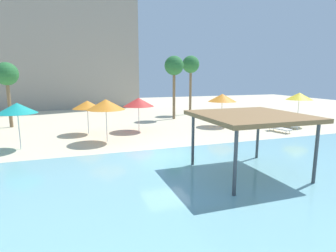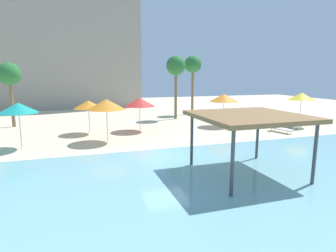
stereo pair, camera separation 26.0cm
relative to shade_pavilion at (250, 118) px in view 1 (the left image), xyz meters
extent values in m
plane|color=beige|center=(-2.57, 3.72, -2.54)|extent=(80.00, 80.00, 0.00)
cube|color=#7AB7C1|center=(-2.57, -1.53, -2.52)|extent=(44.00, 13.50, 0.04)
cylinder|color=#42474C|center=(-1.85, 1.85, -1.28)|extent=(0.14, 0.14, 2.52)
cylinder|color=#42474C|center=(1.85, 1.85, -1.28)|extent=(0.14, 0.14, 2.52)
cylinder|color=#42474C|center=(-1.85, -1.85, -1.28)|extent=(0.14, 0.14, 2.52)
cylinder|color=#42474C|center=(1.85, -1.85, -1.28)|extent=(0.14, 0.14, 2.52)
cube|color=olive|center=(0.00, 0.00, 0.07)|extent=(4.40, 4.40, 0.18)
cylinder|color=silver|center=(-5.21, 8.22, -1.46)|extent=(0.06, 0.06, 2.15)
cone|color=orange|center=(-5.21, 8.22, -0.05)|extent=(2.48, 2.48, 0.68)
cylinder|color=silver|center=(-10.33, 8.03, -1.46)|extent=(0.06, 0.06, 2.16)
cone|color=teal|center=(-10.33, 8.03, -0.07)|extent=(2.25, 2.25, 0.62)
cylinder|color=silver|center=(11.30, 8.96, -1.40)|extent=(0.06, 0.06, 2.28)
cone|color=yellow|center=(11.30, 8.96, 0.05)|extent=(2.22, 2.22, 0.61)
cylinder|color=silver|center=(-6.23, 11.37, -1.59)|extent=(0.06, 0.06, 1.91)
cone|color=orange|center=(-6.23, 11.37, -0.33)|extent=(2.18, 2.18, 0.60)
cylinder|color=silver|center=(-2.37, 11.20, -1.56)|extent=(0.06, 0.06, 1.96)
cone|color=red|center=(-2.37, 11.20, -0.25)|extent=(2.43, 2.43, 0.67)
cylinder|color=silver|center=(4.94, 11.01, -1.48)|extent=(0.06, 0.06, 2.13)
cone|color=orange|center=(4.94, 11.01, -0.08)|extent=(2.43, 2.43, 0.67)
cylinder|color=white|center=(10.01, 7.56, -2.43)|extent=(0.05, 0.05, 0.22)
cylinder|color=white|center=(9.53, 7.63, -2.43)|extent=(0.05, 0.05, 0.22)
cylinder|color=white|center=(10.21, 8.98, -2.43)|extent=(0.05, 0.05, 0.22)
cylinder|color=white|center=(9.73, 9.05, -2.43)|extent=(0.05, 0.05, 0.22)
cube|color=white|center=(9.87, 8.30, -2.27)|extent=(0.84, 1.87, 0.10)
cube|color=white|center=(9.97, 9.04, -2.00)|extent=(0.66, 0.59, 0.40)
cylinder|color=white|center=(8.31, 6.55, -2.43)|extent=(0.05, 0.05, 0.22)
cylinder|color=white|center=(7.85, 6.43, -2.43)|extent=(0.05, 0.05, 0.22)
cylinder|color=white|center=(7.96, 7.95, -2.43)|extent=(0.05, 0.05, 0.22)
cylinder|color=white|center=(7.50, 7.83, -2.43)|extent=(0.05, 0.05, 0.22)
cube|color=white|center=(7.91, 7.19, -2.27)|extent=(1.02, 1.89, 0.10)
cube|color=white|center=(7.73, 7.91, -2.00)|extent=(0.71, 0.64, 0.40)
cylinder|color=brown|center=(5.35, 18.84, 0.07)|extent=(0.28, 0.28, 5.22)
sphere|color=#286B33|center=(5.35, 18.84, 3.03)|extent=(1.90, 1.90, 1.90)
cylinder|color=brown|center=(2.40, 16.15, -0.06)|extent=(0.28, 0.28, 4.96)
sphere|color=#286B33|center=(2.40, 16.15, 2.77)|extent=(1.90, 1.90, 1.90)
cylinder|color=brown|center=(-12.32, 16.28, -0.47)|extent=(0.28, 0.28, 4.13)
sphere|color=#286B33|center=(-12.32, 16.28, 1.94)|extent=(1.90, 1.90, 1.90)
cube|color=#9E9384|center=(-9.34, 32.92, 7.43)|extent=(21.62, 10.71, 19.95)
camera|label=1|loc=(-7.17, -10.01, 1.79)|focal=29.57mm
camera|label=2|loc=(-6.92, -10.09, 1.79)|focal=29.57mm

